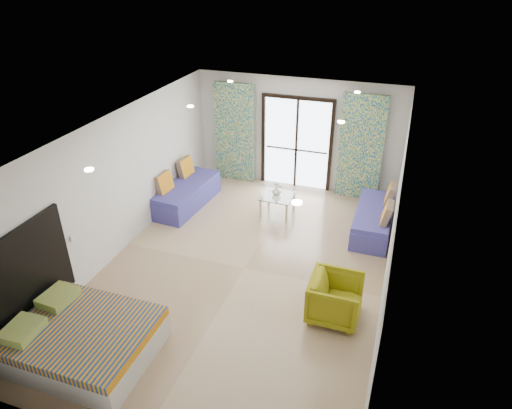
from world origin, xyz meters
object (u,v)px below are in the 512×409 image
(bed, at_px, (83,340))
(coffee_table, at_px, (278,197))
(armchair, at_px, (335,297))
(daybed_left, at_px, (186,194))
(daybed_right, at_px, (374,219))

(bed, relative_size, coffee_table, 2.41)
(armchair, bearing_deg, coffee_table, 31.92)
(daybed_left, height_order, armchair, daybed_left)
(bed, xyz_separation_m, daybed_left, (-0.64, 4.57, 0.02))
(coffee_table, bearing_deg, bed, -106.80)
(daybed_left, xyz_separation_m, daybed_right, (4.23, 0.24, -0.01))
(coffee_table, distance_m, armchair, 3.44)
(daybed_right, bearing_deg, daybed_left, -176.77)
(bed, height_order, daybed_right, daybed_right)
(bed, xyz_separation_m, armchair, (3.28, 1.95, 0.13))
(bed, distance_m, daybed_right, 6.01)
(daybed_right, relative_size, armchair, 2.28)
(armchair, bearing_deg, daybed_left, 56.40)
(bed, xyz_separation_m, coffee_table, (1.47, 4.88, 0.13))
(daybed_left, distance_m, armchair, 4.72)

